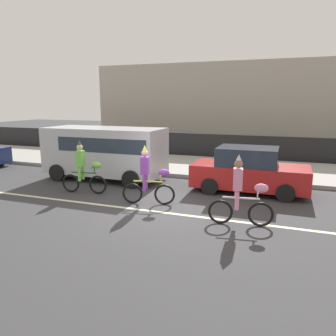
{
  "coord_description": "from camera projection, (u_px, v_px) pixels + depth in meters",
  "views": [
    {
      "loc": [
        3.93,
        -9.17,
        3.25
      ],
      "look_at": [
        0.11,
        1.2,
        1.0
      ],
      "focal_mm": 35.0,
      "sensor_mm": 36.0,
      "label": 1
    }
  ],
  "objects": [
    {
      "name": "parade_cyclist_pink",
      "position": [
        242.0,
        195.0,
        8.6
      ],
      "size": [
        1.71,
        0.52,
        1.92
      ],
      "color": "black",
      "rests_on": "ground"
    },
    {
      "name": "parade_cyclist_lime",
      "position": [
        84.0,
        170.0,
        11.68
      ],
      "size": [
        1.71,
        0.52,
        1.92
      ],
      "color": "black",
      "rests_on": "ground"
    },
    {
      "name": "fence_line",
      "position": [
        215.0,
        146.0,
        18.91
      ],
      "size": [
        40.0,
        0.08,
        1.4
      ],
      "primitive_type": "cube",
      "color": "black",
      "rests_on": "ground"
    },
    {
      "name": "road_centre_line",
      "position": [
        145.0,
        210.0,
        9.95
      ],
      "size": [
        36.0,
        0.14,
        0.01
      ],
      "primitive_type": "cube",
      "color": "beige",
      "rests_on": "ground"
    },
    {
      "name": "building_backdrop",
      "position": [
        286.0,
        105.0,
        25.14
      ],
      "size": [
        28.0,
        8.0,
        5.98
      ],
      "primitive_type": "cube",
      "color": "#B2A899",
      "rests_on": "ground"
    },
    {
      "name": "sidewalk_curb",
      "position": [
        202.0,
        166.0,
        16.37
      ],
      "size": [
        60.0,
        5.0,
        0.15
      ],
      "primitive_type": "cube",
      "color": "#9E9B93",
      "rests_on": "ground"
    },
    {
      "name": "parked_car_red",
      "position": [
        249.0,
        171.0,
        11.86
      ],
      "size": [
        4.1,
        1.92,
        1.64
      ],
      "color": "#AD1E1E",
      "rests_on": "ground"
    },
    {
      "name": "parade_cyclist_purple",
      "position": [
        149.0,
        179.0,
        10.4
      ],
      "size": [
        1.7,
        0.56,
        1.92
      ],
      "color": "black",
      "rests_on": "ground"
    },
    {
      "name": "parked_van_silver",
      "position": [
        106.0,
        149.0,
        13.71
      ],
      "size": [
        5.0,
        2.22,
        2.18
      ],
      "color": "silver",
      "rests_on": "ground"
    },
    {
      "name": "ground_plane",
      "position": [
        152.0,
        206.0,
        10.41
      ],
      "size": [
        80.0,
        80.0,
        0.0
      ],
      "primitive_type": "plane",
      "color": "#38383A"
    }
  ]
}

